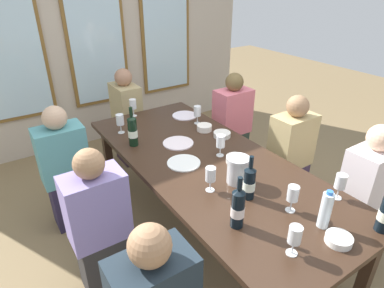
{
  "coord_description": "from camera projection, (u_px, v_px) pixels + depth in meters",
  "views": [
    {
      "loc": [
        -1.29,
        -1.71,
        2.02
      ],
      "look_at": [
        0.0,
        0.23,
        0.79
      ],
      "focal_mm": 30.71,
      "sensor_mm": 36.0,
      "label": 1
    }
  ],
  "objects": [
    {
      "name": "tasting_bowl_0",
      "position": [
        222.0,
        134.0,
        2.86
      ],
      "size": [
        0.15,
        0.15,
        0.04
      ],
      "primitive_type": "cylinder",
      "color": "white",
      "rests_on": "dining_table"
    },
    {
      "name": "seated_person_1",
      "position": [
        232.0,
        125.0,
        3.59
      ],
      "size": [
        0.38,
        0.24,
        1.11
      ],
      "color": "#2A3830",
      "rests_on": "ground"
    },
    {
      "name": "tasting_bowl_2",
      "position": [
        339.0,
        239.0,
        1.74
      ],
      "size": [
        0.14,
        0.14,
        0.04
      ],
      "primitive_type": "cylinder",
      "color": "white",
      "rests_on": "dining_table"
    },
    {
      "name": "dining_table",
      "position": [
        209.0,
        169.0,
        2.52
      ],
      "size": [
        1.02,
        2.43,
        0.74
      ],
      "color": "#362318",
      "rests_on": "ground"
    },
    {
      "name": "tasting_bowl_3",
      "position": [
        235.0,
        159.0,
        2.47
      ],
      "size": [
        0.14,
        0.14,
        0.05
      ],
      "primitive_type": "cylinder",
      "color": "white",
      "rests_on": "dining_table"
    },
    {
      "name": "wine_glass_2",
      "position": [
        221.0,
        142.0,
        2.52
      ],
      "size": [
        0.07,
        0.07,
        0.17
      ],
      "color": "white",
      "rests_on": "dining_table"
    },
    {
      "name": "seated_person_0",
      "position": [
        66.0,
        171.0,
        2.77
      ],
      "size": [
        0.38,
        0.24,
        1.11
      ],
      "color": "#28223C",
      "rests_on": "ground"
    },
    {
      "name": "water_bottle",
      "position": [
        326.0,
        210.0,
        1.81
      ],
      "size": [
        0.06,
        0.06,
        0.24
      ],
      "color": "white",
      "rests_on": "dining_table"
    },
    {
      "name": "wine_glass_6",
      "position": [
        133.0,
        105.0,
        3.23
      ],
      "size": [
        0.07,
        0.07,
        0.17
      ],
      "color": "white",
      "rests_on": "dining_table"
    },
    {
      "name": "wine_glass_7",
      "position": [
        340.0,
        183.0,
        2.04
      ],
      "size": [
        0.07,
        0.07,
        0.17
      ],
      "color": "white",
      "rests_on": "dining_table"
    },
    {
      "name": "wine_bottle_2",
      "position": [
        238.0,
        208.0,
        1.8
      ],
      "size": [
        0.08,
        0.08,
        0.33
      ],
      "color": "black",
      "rests_on": "dining_table"
    },
    {
      "name": "wine_glass_4",
      "position": [
        295.0,
        236.0,
        1.62
      ],
      "size": [
        0.07,
        0.07,
        0.17
      ],
      "color": "white",
      "rests_on": "dining_table"
    },
    {
      "name": "wine_glass_5",
      "position": [
        197.0,
        111.0,
        3.06
      ],
      "size": [
        0.07,
        0.07,
        0.17
      ],
      "color": "white",
      "rests_on": "dining_table"
    },
    {
      "name": "seated_person_5",
      "position": [
        364.0,
        196.0,
        2.46
      ],
      "size": [
        0.38,
        0.24,
        1.11
      ],
      "color": "#302432",
      "rests_on": "ground"
    },
    {
      "name": "white_plate_2",
      "position": [
        178.0,
        143.0,
        2.75
      ],
      "size": [
        0.26,
        0.26,
        0.01
      ],
      "primitive_type": "cylinder",
      "color": "white",
      "rests_on": "dining_table"
    },
    {
      "name": "metal_pitcher",
      "position": [
        238.0,
        170.0,
        2.21
      ],
      "size": [
        0.16,
        0.16,
        0.19
      ],
      "color": "silver",
      "rests_on": "dining_table"
    },
    {
      "name": "white_plate_0",
      "position": [
        185.0,
        116.0,
        3.28
      ],
      "size": [
        0.25,
        0.25,
        0.01
      ],
      "primitive_type": "cylinder",
      "color": "white",
      "rests_on": "dining_table"
    },
    {
      "name": "wine_bottle_0",
      "position": [
        133.0,
        131.0,
        2.67
      ],
      "size": [
        0.08,
        0.08,
        0.33
      ],
      "color": "black",
      "rests_on": "dining_table"
    },
    {
      "name": "back_wall_with_windows",
      "position": [
        94.0,
        26.0,
        3.88
      ],
      "size": [
        4.22,
        0.1,
        2.9
      ],
      "color": "#BAAC99",
      "rests_on": "ground"
    },
    {
      "name": "seated_person_6",
      "position": [
        127.0,
        119.0,
        3.74
      ],
      "size": [
        0.24,
        0.38,
        1.11
      ],
      "color": "#32212E",
      "rests_on": "ground"
    },
    {
      "name": "wine_glass_0",
      "position": [
        120.0,
        120.0,
        2.88
      ],
      "size": [
        0.07,
        0.07,
        0.17
      ],
      "color": "white",
      "rests_on": "dining_table"
    },
    {
      "name": "white_plate_1",
      "position": [
        184.0,
        163.0,
        2.46
      ],
      "size": [
        0.25,
        0.25,
        0.01
      ],
      "primitive_type": "cylinder",
      "color": "white",
      "rests_on": "dining_table"
    },
    {
      "name": "seated_person_3",
      "position": [
        290.0,
        157.0,
        2.99
      ],
      "size": [
        0.38,
        0.24,
        1.11
      ],
      "color": "#392B42",
      "rests_on": "ground"
    },
    {
      "name": "wine_glass_1",
      "position": [
        293.0,
        194.0,
        1.92
      ],
      "size": [
        0.07,
        0.07,
        0.17
      ],
      "color": "white",
      "rests_on": "dining_table"
    },
    {
      "name": "tasting_bowl_1",
      "position": [
        204.0,
        128.0,
        2.97
      ],
      "size": [
        0.14,
        0.14,
        0.05
      ],
      "primitive_type": "cylinder",
      "color": "white",
      "rests_on": "dining_table"
    },
    {
      "name": "ground_plane",
      "position": [
        207.0,
        235.0,
        2.83
      ],
      "size": [
        12.0,
        12.0,
        0.0
      ],
      "primitive_type": "plane",
      "color": "olive"
    },
    {
      "name": "wine_glass_3",
      "position": [
        211.0,
        175.0,
        2.11
      ],
      "size": [
        0.07,
        0.07,
        0.17
      ],
      "color": "white",
      "rests_on": "dining_table"
    },
    {
      "name": "wine_bottle_3",
      "position": [
        249.0,
        182.0,
        2.04
      ],
      "size": [
        0.08,
        0.08,
        0.3
      ],
      "color": "black",
      "rests_on": "dining_table"
    },
    {
      "name": "seated_person_2",
      "position": [
        99.0,
        227.0,
        2.16
      ],
      "size": [
        0.38,
        0.24,
        1.11
      ],
      "color": "#2D2B2C",
      "rests_on": "ground"
    }
  ]
}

